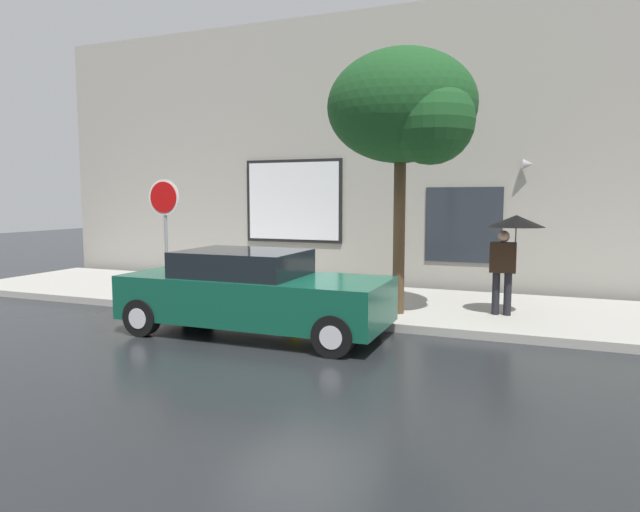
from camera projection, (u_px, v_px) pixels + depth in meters
ground_plane at (306, 339)px, 9.13m from camera, size 60.00×60.00×0.00m
sidewalk at (360, 303)px, 11.89m from camera, size 20.00×4.00×0.15m
building_facade at (390, 153)px, 13.86m from camera, size 20.00×0.67×7.00m
parked_car at (253, 293)px, 9.44m from camera, size 4.57×1.88×1.44m
fire_hydrant at (294, 290)px, 10.91m from camera, size 0.30×0.44×0.74m
pedestrian_with_umbrella at (512, 235)px, 10.13m from camera, size 1.03×1.03×1.88m
street_tree at (407, 110)px, 9.99m from camera, size 2.77×2.36×4.91m
stop_sign at (165, 215)px, 11.67m from camera, size 0.76×0.10×2.59m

